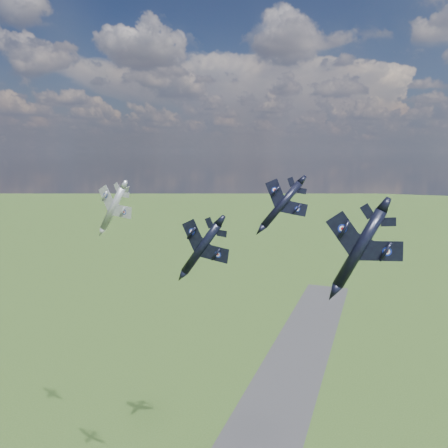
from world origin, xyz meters
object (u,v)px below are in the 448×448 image
at_px(jet_left_silver, 113,208).
at_px(jet_right_navy, 359,249).
at_px(jet_lead_navy, 201,248).
at_px(jet_high_navy, 282,205).

bearing_deg(jet_left_silver, jet_right_navy, -16.55).
xyz_separation_m(jet_right_navy, jet_left_silver, (-55.88, 25.49, -0.24)).
bearing_deg(jet_right_navy, jet_lead_navy, 151.49).
bearing_deg(jet_right_navy, jet_left_silver, 148.59).
relative_size(jet_lead_navy, jet_left_silver, 0.97).
height_order(jet_right_navy, jet_left_silver, jet_left_silver).
height_order(jet_lead_navy, jet_right_navy, jet_right_navy).
height_order(jet_right_navy, jet_high_navy, jet_high_navy).
bearing_deg(jet_high_navy, jet_lead_navy, -144.66).
xyz_separation_m(jet_right_navy, jet_high_navy, (-17.01, 28.41, 1.95)).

